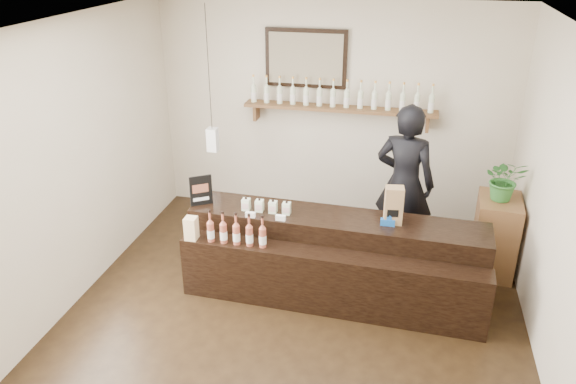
# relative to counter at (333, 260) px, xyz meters

# --- Properties ---
(ground) EXTENTS (5.00, 5.00, 0.00)m
(ground) POSITION_rel_counter_xyz_m (-0.32, -0.59, -0.40)
(ground) COLOR black
(ground) RESTS_ON ground
(room_shell) EXTENTS (5.00, 5.00, 5.00)m
(room_shell) POSITION_rel_counter_xyz_m (-0.32, -0.59, 1.30)
(room_shell) COLOR beige
(room_shell) RESTS_ON ground
(back_wall_decor) EXTENTS (2.66, 0.96, 1.69)m
(back_wall_decor) POSITION_rel_counter_xyz_m (-0.45, 1.79, 1.35)
(back_wall_decor) COLOR brown
(back_wall_decor) RESTS_ON ground
(counter) EXTENTS (3.08, 0.94, 1.00)m
(counter) POSITION_rel_counter_xyz_m (0.00, 0.00, 0.00)
(counter) COLOR black
(counter) RESTS_ON ground
(promo_sign) EXTENTS (0.21, 0.15, 0.33)m
(promo_sign) POSITION_rel_counter_xyz_m (-1.43, 0.08, 0.62)
(promo_sign) COLOR black
(promo_sign) RESTS_ON counter
(paper_bag) EXTENTS (0.19, 0.15, 0.39)m
(paper_bag) POSITION_rel_counter_xyz_m (0.57, 0.10, 0.65)
(paper_bag) COLOR #8A6142
(paper_bag) RESTS_ON counter
(tape_dispenser) EXTENTS (0.14, 0.06, 0.12)m
(tape_dispenser) POSITION_rel_counter_xyz_m (0.52, 0.04, 0.50)
(tape_dispenser) COLOR #16509F
(tape_dispenser) RESTS_ON counter
(side_cabinet) EXTENTS (0.49, 0.64, 0.89)m
(side_cabinet) POSITION_rel_counter_xyz_m (1.68, 0.83, 0.04)
(side_cabinet) COLOR brown
(side_cabinet) RESTS_ON ground
(potted_plant) EXTENTS (0.43, 0.37, 0.47)m
(potted_plant) POSITION_rel_counter_xyz_m (1.68, 0.83, 0.72)
(potted_plant) COLOR #2F702C
(potted_plant) RESTS_ON side_cabinet
(shopkeeper) EXTENTS (0.85, 0.66, 2.08)m
(shopkeeper) POSITION_rel_counter_xyz_m (0.65, 0.96, 0.64)
(shopkeeper) COLOR black
(shopkeeper) RESTS_ON ground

